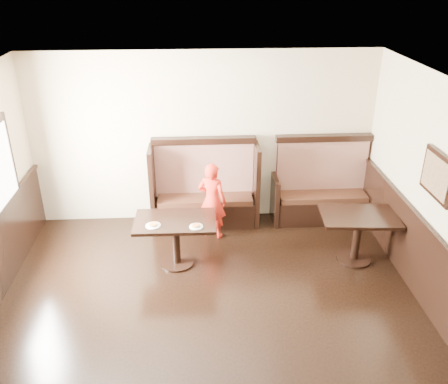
{
  "coord_description": "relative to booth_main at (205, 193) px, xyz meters",
  "views": [
    {
      "loc": [
        -0.12,
        -3.72,
        3.97
      ],
      "look_at": [
        0.26,
        2.35,
        1.0
      ],
      "focal_mm": 38.0,
      "sensor_mm": 36.0,
      "label": 1
    }
  ],
  "objects": [
    {
      "name": "ground",
      "position": [
        0.0,
        -3.3,
        -0.53
      ],
      "size": [
        7.0,
        7.0,
        0.0
      ],
      "primitive_type": "plane",
      "color": "black",
      "rests_on": "ground"
    },
    {
      "name": "room_shell",
      "position": [
        -0.3,
        -3.01,
        0.14
      ],
      "size": [
        7.0,
        7.0,
        7.0
      ],
      "color": "beige",
      "rests_on": "ground"
    },
    {
      "name": "booth_main",
      "position": [
        0.0,
        0.0,
        0.0
      ],
      "size": [
        1.75,
        0.72,
        1.45
      ],
      "color": "black",
      "rests_on": "ground"
    },
    {
      "name": "booth_neighbor",
      "position": [
        1.95,
        -0.0,
        -0.05
      ],
      "size": [
        1.65,
        0.72,
        1.45
      ],
      "color": "black",
      "rests_on": "ground"
    },
    {
      "name": "table_main",
      "position": [
        -0.45,
        -1.22,
        0.03
      ],
      "size": [
        1.14,
        0.73,
        0.72
      ],
      "rotation": [
        0.0,
        0.0,
        -0.02
      ],
      "color": "black",
      "rests_on": "ground"
    },
    {
      "name": "table_neighbor",
      "position": [
        2.16,
        -1.28,
        0.03
      ],
      "size": [
        1.12,
        0.78,
        0.74
      ],
      "rotation": [
        0.0,
        0.0,
        -0.08
      ],
      "color": "black",
      "rests_on": "ground"
    },
    {
      "name": "child",
      "position": [
        0.1,
        -0.47,
        0.1
      ],
      "size": [
        0.54,
        0.45,
        1.25
      ],
      "primitive_type": "imported",
      "rotation": [
        0.0,
        0.0,
        2.74
      ],
      "color": "red",
      "rests_on": "ground"
    },
    {
      "name": "pizza_plate_left",
      "position": [
        -0.74,
        -1.37,
        0.21
      ],
      "size": [
        0.21,
        0.21,
        0.04
      ],
      "color": "white",
      "rests_on": "table_main"
    },
    {
      "name": "pizza_plate_right",
      "position": [
        -0.15,
        -1.43,
        0.21
      ],
      "size": [
        0.19,
        0.19,
        0.03
      ],
      "color": "white",
      "rests_on": "table_main"
    }
  ]
}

